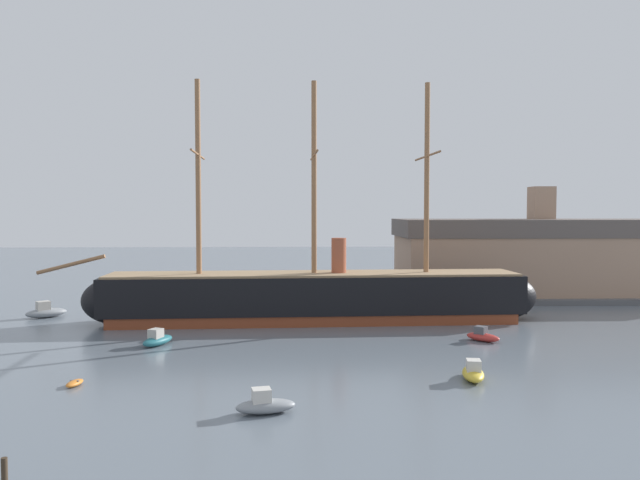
{
  "coord_description": "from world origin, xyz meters",
  "views": [
    {
      "loc": [
        0.7,
        -20.42,
        12.95
      ],
      "look_at": [
        2.58,
        35.73,
        10.28
      ],
      "focal_mm": 34.28,
      "sensor_mm": 36.0,
      "label": 1
    }
  ],
  "objects_px": {
    "motorboat_distant_centre": "(292,303)",
    "dockside_warehouse_right": "(554,258)",
    "motorboat_near_centre": "(265,404)",
    "mooring_piling_right_pair": "(5,477)",
    "motorboat_mid_right": "(473,373)",
    "motorboat_alongside_bow": "(157,339)",
    "motorboat_far_left": "(46,312)",
    "motorboat_alongside_stern": "(483,336)",
    "dinghy_mid_left": "(75,383)",
    "tall_ship": "(314,296)"
  },
  "relations": [
    {
      "from": "motorboat_far_left",
      "to": "mooring_piling_right_pair",
      "type": "bearing_deg",
      "value": -69.64
    },
    {
      "from": "motorboat_mid_right",
      "to": "motorboat_alongside_stern",
      "type": "distance_m",
      "value": 14.65
    },
    {
      "from": "motorboat_distant_centre",
      "to": "tall_ship",
      "type": "bearing_deg",
      "value": -76.88
    },
    {
      "from": "motorboat_mid_right",
      "to": "motorboat_far_left",
      "type": "xyz_separation_m",
      "value": [
        -44.21,
        29.01,
        0.13
      ]
    },
    {
      "from": "motorboat_far_left",
      "to": "dockside_warehouse_right",
      "type": "relative_size",
      "value": 0.1
    },
    {
      "from": "motorboat_near_centre",
      "to": "dockside_warehouse_right",
      "type": "bearing_deg",
      "value": 51.95
    },
    {
      "from": "motorboat_alongside_bow",
      "to": "dockside_warehouse_right",
      "type": "distance_m",
      "value": 60.97
    },
    {
      "from": "motorboat_near_centre",
      "to": "mooring_piling_right_pair",
      "type": "xyz_separation_m",
      "value": [
        -11.12,
        -11.11,
        0.34
      ]
    },
    {
      "from": "tall_ship",
      "to": "motorboat_far_left",
      "type": "relative_size",
      "value": 11.61
    },
    {
      "from": "motorboat_alongside_stern",
      "to": "dockside_warehouse_right",
      "type": "relative_size",
      "value": 0.07
    },
    {
      "from": "motorboat_mid_right",
      "to": "dockside_warehouse_right",
      "type": "height_order",
      "value": "dockside_warehouse_right"
    },
    {
      "from": "tall_ship",
      "to": "dinghy_mid_left",
      "type": "distance_m",
      "value": 31.63
    },
    {
      "from": "motorboat_alongside_stern",
      "to": "motorboat_mid_right",
      "type": "bearing_deg",
      "value": -109.59
    },
    {
      "from": "motorboat_alongside_bow",
      "to": "motorboat_alongside_stern",
      "type": "bearing_deg",
      "value": 1.53
    },
    {
      "from": "dinghy_mid_left",
      "to": "dockside_warehouse_right",
      "type": "distance_m",
      "value": 71.26
    },
    {
      "from": "tall_ship",
      "to": "motorboat_near_centre",
      "type": "height_order",
      "value": "tall_ship"
    },
    {
      "from": "dinghy_mid_left",
      "to": "dockside_warehouse_right",
      "type": "xyz_separation_m",
      "value": [
        54.87,
        45.11,
        5.62
      ]
    },
    {
      "from": "motorboat_far_left",
      "to": "dockside_warehouse_right",
      "type": "bearing_deg",
      "value": 12.6
    },
    {
      "from": "tall_ship",
      "to": "motorboat_alongside_bow",
      "type": "bearing_deg",
      "value": -142.04
    },
    {
      "from": "tall_ship",
      "to": "motorboat_distant_centre",
      "type": "height_order",
      "value": "tall_ship"
    },
    {
      "from": "motorboat_alongside_bow",
      "to": "motorboat_far_left",
      "type": "xyz_separation_m",
      "value": [
        -17.2,
        16.07,
        0.12
      ]
    },
    {
      "from": "motorboat_far_left",
      "to": "motorboat_mid_right",
      "type": "bearing_deg",
      "value": -33.27
    },
    {
      "from": "motorboat_far_left",
      "to": "motorboat_distant_centre",
      "type": "distance_m",
      "value": 30.83
    },
    {
      "from": "motorboat_mid_right",
      "to": "motorboat_alongside_stern",
      "type": "xyz_separation_m",
      "value": [
        4.91,
        13.8,
        -0.05
      ]
    },
    {
      "from": "motorboat_mid_right",
      "to": "motorboat_near_centre",
      "type": "bearing_deg",
      "value": -155.12
    },
    {
      "from": "motorboat_alongside_bow",
      "to": "motorboat_mid_right",
      "type": "bearing_deg",
      "value": -25.61
    },
    {
      "from": "dinghy_mid_left",
      "to": "dockside_warehouse_right",
      "type": "bearing_deg",
      "value": 39.42
    },
    {
      "from": "motorboat_near_centre",
      "to": "mooring_piling_right_pair",
      "type": "bearing_deg",
      "value": -135.04
    },
    {
      "from": "dinghy_mid_left",
      "to": "dockside_warehouse_right",
      "type": "relative_size",
      "value": 0.04
    },
    {
      "from": "motorboat_far_left",
      "to": "dockside_warehouse_right",
      "type": "xyz_separation_m",
      "value": [
        69.12,
        15.45,
        5.14
      ]
    },
    {
      "from": "motorboat_alongside_stern",
      "to": "motorboat_near_centre",
      "type": "bearing_deg",
      "value": -134.22
    },
    {
      "from": "tall_ship",
      "to": "motorboat_alongside_stern",
      "type": "relative_size",
      "value": 16.42
    },
    {
      "from": "motorboat_alongside_bow",
      "to": "mooring_piling_right_pair",
      "type": "height_order",
      "value": "mooring_piling_right_pair"
    },
    {
      "from": "motorboat_near_centre",
      "to": "dockside_warehouse_right",
      "type": "xyz_separation_m",
      "value": [
        40.44,
        51.67,
        5.27
      ]
    },
    {
      "from": "motorboat_far_left",
      "to": "tall_ship",
      "type": "bearing_deg",
      "value": -7.08
    },
    {
      "from": "motorboat_alongside_stern",
      "to": "dockside_warehouse_right",
      "type": "distance_m",
      "value": 37.0
    },
    {
      "from": "motorboat_alongside_bow",
      "to": "motorboat_distant_centre",
      "type": "bearing_deg",
      "value": 61.52
    },
    {
      "from": "mooring_piling_right_pair",
      "to": "motorboat_alongside_stern",
      "type": "bearing_deg",
      "value": 45.49
    },
    {
      "from": "motorboat_distant_centre",
      "to": "dockside_warehouse_right",
      "type": "relative_size",
      "value": 0.08
    },
    {
      "from": "motorboat_mid_right",
      "to": "motorboat_far_left",
      "type": "height_order",
      "value": "motorboat_far_left"
    },
    {
      "from": "motorboat_alongside_bow",
      "to": "motorboat_distant_centre",
      "type": "distance_m",
      "value": 26.71
    },
    {
      "from": "dinghy_mid_left",
      "to": "motorboat_distant_centre",
      "type": "bearing_deg",
      "value": 67.07
    },
    {
      "from": "motorboat_mid_right",
      "to": "motorboat_distant_centre",
      "type": "xyz_separation_m",
      "value": [
        -14.28,
        36.42,
        -0.03
      ]
    },
    {
      "from": "motorboat_far_left",
      "to": "motorboat_near_centre",
      "type": "bearing_deg",
      "value": -51.61
    },
    {
      "from": "dinghy_mid_left",
      "to": "motorboat_alongside_stern",
      "type": "height_order",
      "value": "motorboat_alongside_stern"
    },
    {
      "from": "mooring_piling_right_pair",
      "to": "motorboat_far_left",
      "type": "bearing_deg",
      "value": 110.36
    },
    {
      "from": "mooring_piling_right_pair",
      "to": "dockside_warehouse_right",
      "type": "height_order",
      "value": "dockside_warehouse_right"
    },
    {
      "from": "motorboat_alongside_stern",
      "to": "dinghy_mid_left",
      "type": "bearing_deg",
      "value": -157.5
    },
    {
      "from": "motorboat_mid_right",
      "to": "dockside_warehouse_right",
      "type": "relative_size",
      "value": 0.08
    },
    {
      "from": "motorboat_alongside_bow",
      "to": "motorboat_alongside_stern",
      "type": "relative_size",
      "value": 1.2
    }
  ]
}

